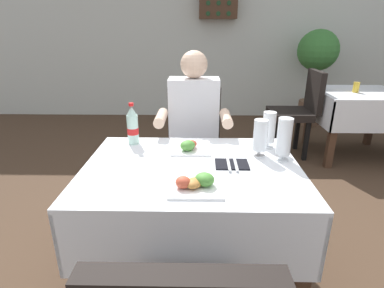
{
  "coord_description": "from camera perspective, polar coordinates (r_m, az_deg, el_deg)",
  "views": [
    {
      "loc": [
        -0.03,
        -1.23,
        1.41
      ],
      "look_at": [
        -0.06,
        0.29,
        0.83
      ],
      "focal_mm": 28.67,
      "sensor_mm": 36.0,
      "label": 1
    }
  ],
  "objects": [
    {
      "name": "potted_plant_corner",
      "position": [
        4.94,
        22.13,
        13.81
      ],
      "size": [
        0.58,
        0.58,
        1.38
      ],
      "color": "brown",
      "rests_on": "ground"
    },
    {
      "name": "napkin_cutlery_set",
      "position": [
        1.59,
        7.42,
        -3.71
      ],
      "size": [
        0.17,
        0.19,
        0.01
      ],
      "color": "black",
      "rests_on": "main_dining_table"
    },
    {
      "name": "plate_far_diner",
      "position": [
        1.75,
        -0.43,
        -0.51
      ],
      "size": [
        0.23,
        0.23,
        0.07
      ],
      "color": "white",
      "rests_on": "main_dining_table"
    },
    {
      "name": "cola_bottle_primary",
      "position": [
        1.86,
        -10.99,
        3.27
      ],
      "size": [
        0.07,
        0.07,
        0.25
      ],
      "color": "silver",
      "rests_on": "main_dining_table"
    },
    {
      "name": "plate_near_camera",
      "position": [
        1.35,
        0.71,
        -7.28
      ],
      "size": [
        0.24,
        0.24,
        0.07
      ],
      "color": "white",
      "rests_on": "main_dining_table"
    },
    {
      "name": "background_table_tumbler",
      "position": [
        3.79,
        28.22,
        9.28
      ],
      "size": [
        0.06,
        0.06,
        0.11
      ],
      "primitive_type": "cylinder",
      "color": "gold",
      "rests_on": "background_dining_table"
    },
    {
      "name": "seated_diner_far",
      "position": [
        2.23,
        0.33,
        2.79
      ],
      "size": [
        0.5,
        0.46,
        1.26
      ],
      "color": "#282D42",
      "rests_on": "ground"
    },
    {
      "name": "background_dining_table",
      "position": [
        3.91,
        28.41,
        5.87
      ],
      "size": [
        0.9,
        0.83,
        0.75
      ],
      "color": "white",
      "rests_on": "ground"
    },
    {
      "name": "wall_bottle_rack",
      "position": [
        4.97,
        4.9,
        24.59
      ],
      "size": [
        0.56,
        0.21,
        0.42
      ],
      "color": "#472D1E"
    },
    {
      "name": "beer_glass_right",
      "position": [
        1.66,
        16.74,
        0.87
      ],
      "size": [
        0.08,
        0.08,
        0.23
      ],
      "color": "white",
      "rests_on": "main_dining_table"
    },
    {
      "name": "background_chair_left",
      "position": [
        3.66,
        19.13,
        6.3
      ],
      "size": [
        0.5,
        0.44,
        0.97
      ],
      "color": "black",
      "rests_on": "ground"
    },
    {
      "name": "beer_glass_middle",
      "position": [
        1.82,
        14.08,
        2.57
      ],
      "size": [
        0.07,
        0.07,
        0.21
      ],
      "color": "white",
      "rests_on": "main_dining_table"
    },
    {
      "name": "main_dining_table",
      "position": [
        1.65,
        -0.07,
        -9.56
      ],
      "size": [
        1.1,
        0.84,
        0.75
      ],
      "color": "white",
      "rests_on": "ground"
    },
    {
      "name": "back_wall",
      "position": [
        5.12,
        1.59,
        21.21
      ],
      "size": [
        11.0,
        0.12,
        2.86
      ],
      "primitive_type": "cube",
      "color": "silver",
      "rests_on": "ground"
    },
    {
      "name": "beer_glass_left",
      "position": [
        1.69,
        12.57,
        1.23
      ],
      "size": [
        0.08,
        0.08,
        0.21
      ],
      "color": "white",
      "rests_on": "main_dining_table"
    },
    {
      "name": "chair_far_diner_seat",
      "position": [
        2.39,
        0.34,
        0.03
      ],
      "size": [
        0.44,
        0.5,
        0.97
      ],
      "color": "black",
      "rests_on": "ground"
    }
  ]
}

